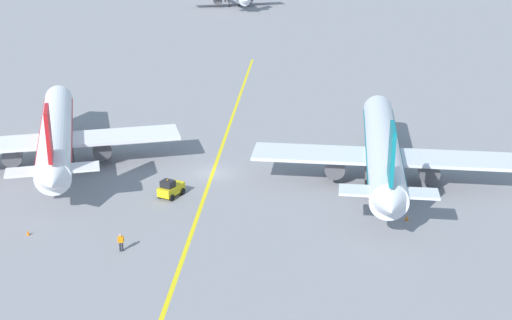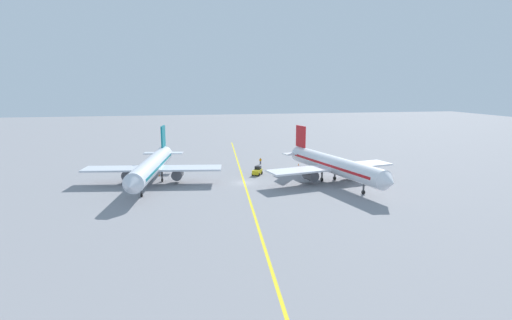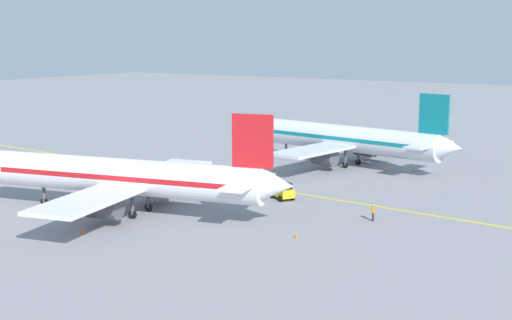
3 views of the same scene
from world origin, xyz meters
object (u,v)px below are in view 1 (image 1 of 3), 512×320
(ground_crew_worker, at_px, (121,242))
(traffic_cone_mid_apron, at_px, (407,218))
(traffic_cone_far_edge, at_px, (383,204))
(airplane_at_gate, at_px, (56,134))
(airplane_adjacent_stand, at_px, (382,149))
(traffic_cone_by_wingtip, at_px, (28,232))
(baggage_tug_white, at_px, (171,189))

(ground_crew_worker, bearing_deg, traffic_cone_mid_apron, 12.14)
(traffic_cone_mid_apron, xyz_separation_m, traffic_cone_far_edge, (-1.65, 3.26, 0.00))
(traffic_cone_far_edge, bearing_deg, airplane_at_gate, 159.80)
(airplane_adjacent_stand, xyz_separation_m, ground_crew_worker, (-25.96, -15.83, -2.80))
(airplane_adjacent_stand, relative_size, ground_crew_worker, 21.12)
(traffic_cone_by_wingtip, bearing_deg, ground_crew_worker, -20.25)
(baggage_tug_white, distance_m, ground_crew_worker, 12.52)
(baggage_tug_white, bearing_deg, traffic_cone_mid_apron, -15.25)
(airplane_at_gate, bearing_deg, traffic_cone_far_edge, -20.20)
(airplane_at_gate, relative_size, traffic_cone_by_wingtip, 64.17)
(airplane_adjacent_stand, xyz_separation_m, traffic_cone_by_wingtip, (-35.09, -12.46, -3.43))
(baggage_tug_white, height_order, traffic_cone_by_wingtip, baggage_tug_white)
(traffic_cone_far_edge, bearing_deg, traffic_cone_by_wingtip, -170.63)
(ground_crew_worker, distance_m, traffic_cone_by_wingtip, 9.74)
(airplane_at_gate, distance_m, airplane_adjacent_stand, 37.14)
(ground_crew_worker, relative_size, traffic_cone_mid_apron, 3.05)
(airplane_adjacent_stand, bearing_deg, baggage_tug_white, -170.63)
(ground_crew_worker, bearing_deg, traffic_cone_by_wingtip, 159.75)
(airplane_at_gate, distance_m, traffic_cone_by_wingtip, 19.10)
(airplane_at_gate, distance_m, traffic_cone_mid_apron, 40.83)
(baggage_tug_white, height_order, traffic_cone_mid_apron, baggage_tug_white)
(airplane_adjacent_stand, relative_size, traffic_cone_mid_apron, 64.53)
(traffic_cone_mid_apron, bearing_deg, traffic_cone_by_wingtip, -176.22)
(airplane_at_gate, distance_m, traffic_cone_far_edge, 38.10)
(airplane_at_gate, bearing_deg, traffic_cone_by_wingtip, -85.35)
(airplane_at_gate, bearing_deg, traffic_cone_mid_apron, -23.72)
(traffic_cone_mid_apron, bearing_deg, baggage_tug_white, 164.75)
(airplane_at_gate, bearing_deg, airplane_adjacent_stand, -9.71)
(traffic_cone_by_wingtip, distance_m, traffic_cone_far_edge, 34.54)
(baggage_tug_white, bearing_deg, airplane_at_gate, 144.30)
(airplane_at_gate, relative_size, airplane_adjacent_stand, 0.99)
(airplane_adjacent_stand, relative_size, baggage_tug_white, 10.60)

